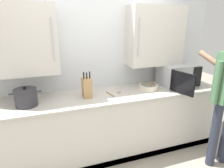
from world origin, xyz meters
The scene contains 7 objects.
back_wall_tiled centered at (0.00, 1.22, 1.48)m, with size 3.79×0.44×2.85m.
counter_unit centered at (0.00, 0.89, 0.45)m, with size 3.46×0.70×0.90m.
microwave_oven centered at (1.22, 0.92, 1.06)m, with size 0.53×0.77×0.32m.
wooden_spoon centered at (0.20, 0.88, 0.91)m, with size 0.20×0.21×0.02m.
fruit_bowl centered at (0.71, 0.87, 0.94)m, with size 0.26×0.26×0.09m.
knife_block centered at (-0.18, 0.87, 1.03)m, with size 0.11×0.15×0.34m.
stock_pot centered at (-0.90, 0.83, 1.00)m, with size 0.35×0.25×0.23m.
Camera 1 is at (-0.67, -1.51, 1.85)m, focal length 32.07 mm.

